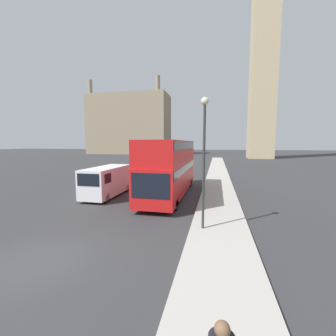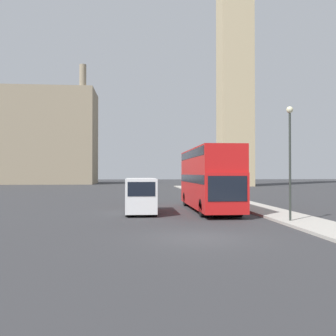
% 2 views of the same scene
% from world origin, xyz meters
% --- Properties ---
extents(ground_plane, '(300.00, 300.00, 0.00)m').
position_xyz_m(ground_plane, '(0.00, 0.00, 0.00)').
color(ground_plane, '#333335').
extents(sidewalk_strip, '(2.78, 120.00, 0.15)m').
position_xyz_m(sidewalk_strip, '(6.39, 0.00, 0.07)').
color(sidewalk_strip, '#ADA89E').
rests_on(sidewalk_strip, ground_plane).
extents(clock_tower, '(7.14, 7.31, 76.04)m').
position_xyz_m(clock_tower, '(18.19, 62.12, 38.95)').
color(clock_tower, tan).
rests_on(clock_tower, ground_plane).
extents(building_block_distant, '(32.14, 13.54, 28.84)m').
position_xyz_m(building_block_distant, '(-29.13, 81.26, 11.86)').
color(building_block_distant, gray).
rests_on(building_block_distant, ground_plane).
extents(red_double_decker_bus, '(2.62, 11.26, 4.42)m').
position_xyz_m(red_double_decker_bus, '(2.54, 11.12, 2.47)').
color(red_double_decker_bus, red).
rests_on(red_double_decker_bus, ground_plane).
extents(white_van, '(1.98, 5.41, 2.34)m').
position_xyz_m(white_van, '(-2.33, 9.66, 1.26)').
color(white_van, white).
rests_on(white_van, ground_plane).
extents(street_lamp, '(0.36, 0.36, 6.14)m').
position_xyz_m(street_lamp, '(5.59, 4.04, 4.14)').
color(street_lamp, '#2D332D').
rests_on(street_lamp, sidewalk_strip).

